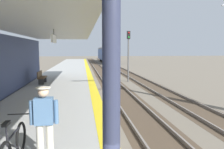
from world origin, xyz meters
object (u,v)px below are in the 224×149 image
commuter_person (44,121)px  bicycle_beside_commuter (14,146)px  rail_signal_post (128,51)px  approaching_train (106,54)px  platform_bench (41,77)px

commuter_person → bicycle_beside_commuter: (-0.67, 0.10, -0.55)m
bicycle_beside_commuter → rail_signal_post: (6.17, 17.21, 1.90)m
rail_signal_post → bicycle_beside_commuter: bearing=-109.7°
bicycle_beside_commuter → rail_signal_post: bearing=70.3°
approaching_train → platform_bench: bearing=-102.7°
commuter_person → rail_signal_post: rail_signal_post is taller
platform_bench → commuter_person: bearing=-79.4°
rail_signal_post → platform_bench: size_ratio=3.25×
bicycle_beside_commuter → platform_bench: 11.47m
approaching_train → rail_signal_post: bearing=-92.5°
approaching_train → platform_bench: approaching_train is taller
rail_signal_post → approaching_train: bearing=87.5°
bicycle_beside_commuter → rail_signal_post: size_ratio=0.35×
platform_bench → rail_signal_post: bearing=37.4°
commuter_person → rail_signal_post: (5.51, 17.31, 1.35)m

